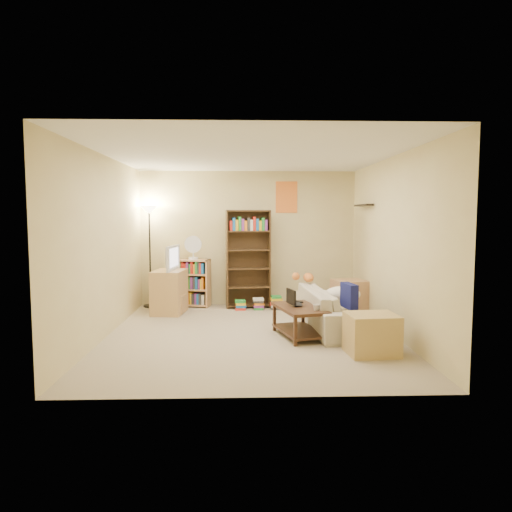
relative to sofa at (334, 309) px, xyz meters
name	(u,v)px	position (x,y,z in m)	size (l,w,h in m)	color
room	(251,219)	(-1.25, -0.33, 1.33)	(4.50, 4.54, 2.52)	tan
sofa	(334,309)	(0.00, 0.00, 0.00)	(0.91, 2.05, 0.58)	#BBB79B
navy_pillow	(349,296)	(0.12, -0.43, 0.27)	(0.38, 0.12, 0.35)	#121650
cream_blanket	(343,294)	(0.14, 0.06, 0.21)	(0.54, 0.38, 0.23)	white
tabby_cat	(306,277)	(-0.31, 0.75, 0.37)	(0.46, 0.19, 0.16)	orange
coffee_table	(299,317)	(-0.58, -0.48, -0.02)	(0.75, 1.05, 0.42)	#3B2317
laptop	(300,304)	(-0.55, -0.37, 0.14)	(0.20, 0.29, 0.02)	black
laptop_screen	(291,297)	(-0.69, -0.41, 0.26)	(0.01, 0.32, 0.21)	white
mug	(316,307)	(-0.39, -0.74, 0.17)	(0.09, 0.09, 0.08)	silver
tv_remote	(298,301)	(-0.55, -0.15, 0.14)	(0.05, 0.17, 0.02)	black
tv_stand	(169,292)	(-2.62, 1.14, 0.08)	(0.49, 0.69, 0.74)	tan
television	(169,258)	(-2.62, 1.14, 0.66)	(0.19, 0.75, 0.43)	black
tall_bookshelf	(248,256)	(-1.25, 1.59, 0.65)	(0.82, 0.35, 1.77)	#46321B
short_bookshelf	(191,283)	(-2.30, 1.71, 0.15)	(0.72, 0.40, 0.88)	tan
desk_fan	(193,247)	(-2.26, 1.67, 0.82)	(0.31, 0.18, 0.44)	white
floor_lamp	(149,227)	(-3.05, 1.71, 1.19)	(0.31, 0.31, 1.85)	black
side_table	(350,297)	(0.47, 0.95, 0.00)	(0.51, 0.51, 0.58)	tan
end_cabinet	(372,334)	(0.20, -1.30, -0.05)	(0.59, 0.49, 0.49)	#DBBD6B
book_stacks	(278,304)	(-0.73, 1.37, -0.18)	(1.47, 0.17, 0.25)	red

